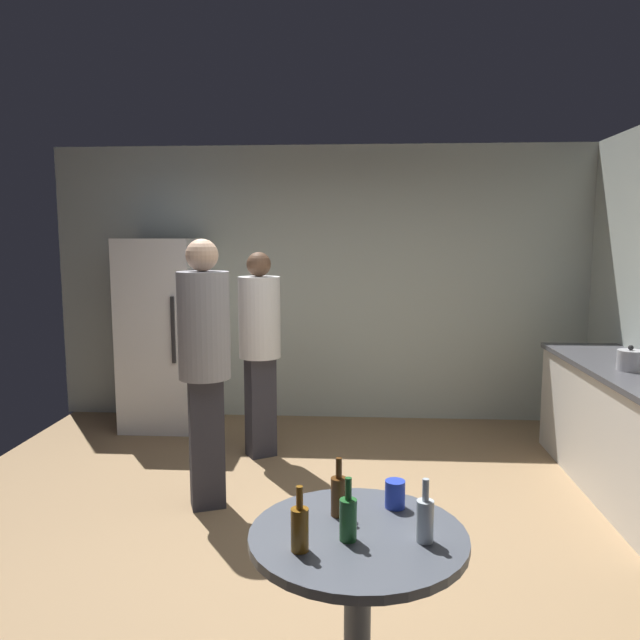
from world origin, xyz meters
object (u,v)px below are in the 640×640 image
beer_bottle_amber (300,527)px  plastic_cup_blue (395,494)px  beer_bottle_green (348,518)px  person_in_gray_shirt (204,352)px  beer_bottle_brown (339,495)px  kettle (630,360)px  refrigerator (162,334)px  person_in_white_shirt (260,338)px  beer_bottle_clear (425,519)px  foreground_table (358,559)px

beer_bottle_amber → plastic_cup_blue: 0.50m
beer_bottle_green → person_in_gray_shirt: person_in_gray_shirt is taller
beer_bottle_amber → person_in_gray_shirt: (-0.81, 1.92, 0.24)m
beer_bottle_brown → beer_bottle_green: bearing=-78.5°
kettle → plastic_cup_blue: bearing=-131.9°
refrigerator → beer_bottle_green: size_ratio=7.83×
kettle → person_in_white_shirt: 2.75m
beer_bottle_brown → refrigerator: bearing=117.8°
kettle → plastic_cup_blue: kettle is taller
beer_bottle_amber → person_in_gray_shirt: bearing=112.9°
beer_bottle_brown → beer_bottle_amber: bearing=-114.1°
beer_bottle_green → beer_bottle_clear: bearing=1.5°
beer_bottle_green → plastic_cup_blue: bearing=56.9°
beer_bottle_brown → person_in_gray_shirt: bearing=119.7°
plastic_cup_blue → person_in_gray_shirt: size_ratio=0.06×
refrigerator → beer_bottle_brown: 3.84m
kettle → beer_bottle_brown: bearing=-134.1°
kettle → plastic_cup_blue: 2.58m
person_in_gray_shirt → refrigerator: bearing=-175.1°
kettle → beer_bottle_brown: size_ratio=1.06×
beer_bottle_brown → plastic_cup_blue: size_ratio=2.09×
refrigerator → plastic_cup_blue: (2.01, -3.31, -0.11)m
beer_bottle_amber → foreground_table: bearing=35.6°
beer_bottle_brown → beer_bottle_green: (0.04, -0.19, 0.00)m
beer_bottle_amber → person_in_white_shirt: (-0.61, 2.92, 0.17)m
refrigerator → beer_bottle_amber: 4.03m
beer_bottle_brown → plastic_cup_blue: 0.24m
plastic_cup_blue → person_in_white_shirt: bearing=110.5°
beer_bottle_clear → plastic_cup_blue: (-0.09, 0.27, -0.03)m
foreground_table → person_in_white_shirt: bearing=106.3°
refrigerator → kettle: bearing=-20.5°
person_in_white_shirt → kettle: bearing=45.0°
foreground_table → person_in_white_shirt: 2.91m
beer_bottle_amber → beer_bottle_green: 0.18m
beer_bottle_brown → plastic_cup_blue: bearing=20.8°
beer_bottle_clear → beer_bottle_green: bearing=-178.5°
beer_bottle_green → person_in_gray_shirt: 2.09m
beer_bottle_brown → person_in_gray_shirt: person_in_gray_shirt is taller
beer_bottle_green → refrigerator: bearing=117.1°
person_in_gray_shirt → person_in_white_shirt: bearing=147.4°
beer_bottle_green → kettle: bearing=49.1°
refrigerator → beer_bottle_clear: refrigerator is taller
beer_bottle_green → person_in_gray_shirt: (-0.98, 1.83, 0.24)m
refrigerator → beer_bottle_brown: refrigerator is taller
beer_bottle_brown → person_in_white_shirt: person_in_white_shirt is taller
kettle → person_in_white_shirt: (-2.67, 0.64, 0.02)m
foreground_table → plastic_cup_blue: (0.15, 0.22, 0.16)m
beer_bottle_clear → plastic_cup_blue: beer_bottle_clear is taller
beer_bottle_amber → kettle: bearing=47.8°
refrigerator → person_in_white_shirt: bearing=-35.5°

